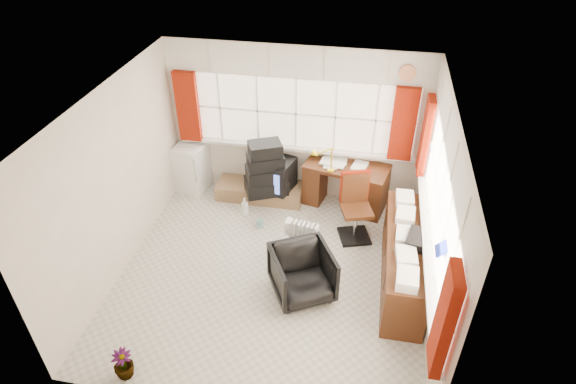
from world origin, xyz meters
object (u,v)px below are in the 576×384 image
(credenza, at_px, (404,259))
(radiator, at_px, (303,244))
(desk, at_px, (346,183))
(tv_bench, at_px, (260,191))
(task_chair, at_px, (355,203))
(desk_lamp, at_px, (332,154))
(office_chair, at_px, (302,273))
(mini_fridge, at_px, (192,167))
(crt_tv, at_px, (275,174))

(credenza, bearing_deg, radiator, 170.77)
(desk, bearing_deg, tv_bench, -177.12)
(task_chair, distance_m, tv_bench, 1.75)
(radiator, bearing_deg, task_chair, 46.19)
(radiator, bearing_deg, credenza, -9.23)
(radiator, bearing_deg, desk_lamp, 79.17)
(desk_lamp, xyz_separation_m, tv_bench, (-1.16, 0.12, -0.90))
(office_chair, height_order, mini_fridge, mini_fridge)
(radiator, distance_m, tv_bench, 1.61)
(desk, relative_size, task_chair, 1.34)
(credenza, distance_m, mini_fridge, 3.81)
(desk, distance_m, desk_lamp, 0.69)
(crt_tv, bearing_deg, desk_lamp, -6.59)
(credenza, bearing_deg, tv_bench, 146.29)
(desk, height_order, crt_tv, desk)
(desk_lamp, height_order, radiator, desk_lamp)
(tv_bench, bearing_deg, office_chair, -62.53)
(credenza, bearing_deg, desk_lamp, 128.73)
(credenza, xyz_separation_m, crt_tv, (-2.02, 1.50, 0.11))
(radiator, relative_size, mini_fridge, 0.76)
(desk, relative_size, desk_lamp, 3.29)
(radiator, relative_size, crt_tv, 0.90)
(tv_bench, xyz_separation_m, crt_tv, (0.26, -0.02, 0.38))
(task_chair, bearing_deg, crt_tv, 155.06)
(office_chair, distance_m, mini_fridge, 3.01)
(radiator, distance_m, mini_fridge, 2.53)
(desk_lamp, xyz_separation_m, task_chair, (0.42, -0.51, -0.48))
(desk, relative_size, office_chair, 1.86)
(credenza, distance_m, tv_bench, 2.75)
(crt_tv, bearing_deg, mini_fridge, 176.06)
(task_chair, height_order, radiator, task_chair)
(desk, distance_m, mini_fridge, 2.57)
(radiator, xyz_separation_m, tv_bench, (-0.93, 1.30, -0.12))
(tv_bench, bearing_deg, mini_fridge, 176.12)
(task_chair, relative_size, radiator, 1.70)
(office_chair, relative_size, radiator, 1.22)
(radiator, distance_m, crt_tv, 1.47)
(desk, height_order, office_chair, desk)
(desk_lamp, bearing_deg, crt_tv, 173.41)
(credenza, relative_size, tv_bench, 1.43)
(tv_bench, distance_m, mini_fridge, 1.21)
(office_chair, distance_m, credenza, 1.33)
(task_chair, bearing_deg, mini_fridge, 165.55)
(mini_fridge, bearing_deg, radiator, -33.21)
(credenza, height_order, mini_fridge, credenza)
(radiator, bearing_deg, crt_tv, 117.56)
(task_chair, distance_m, radiator, 0.98)
(task_chair, distance_m, credenza, 1.14)
(desk, xyz_separation_m, desk_lamp, (-0.23, -0.19, 0.62))
(task_chair, height_order, credenza, task_chair)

